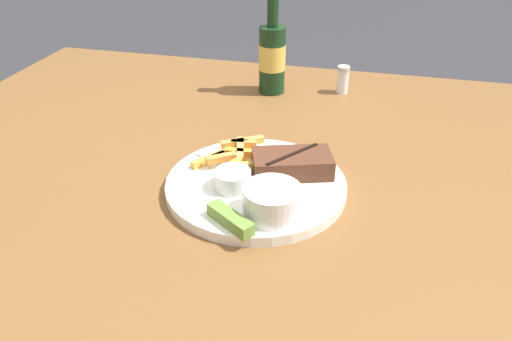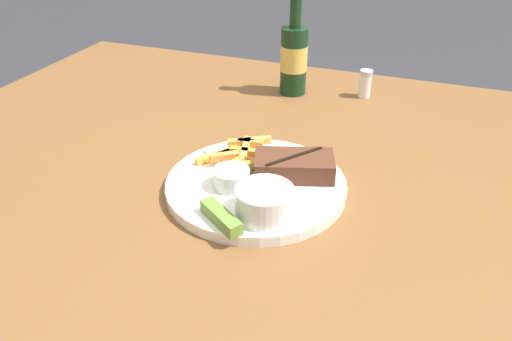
% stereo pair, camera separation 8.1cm
% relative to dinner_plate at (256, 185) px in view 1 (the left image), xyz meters
% --- Properties ---
extents(dining_table, '(1.49, 1.23, 0.78)m').
position_rel_dinner_plate_xyz_m(dining_table, '(0.00, 0.00, -0.08)').
color(dining_table, brown).
rests_on(dining_table, ground_plane).
extents(dinner_plate, '(0.30, 0.30, 0.02)m').
position_rel_dinner_plate_xyz_m(dinner_plate, '(0.00, 0.00, 0.00)').
color(dinner_plate, white).
rests_on(dinner_plate, dining_table).
extents(steak_portion, '(0.15, 0.11, 0.04)m').
position_rel_dinner_plate_xyz_m(steak_portion, '(0.05, 0.04, 0.03)').
color(steak_portion, '#512D1E').
rests_on(steak_portion, dinner_plate).
extents(fries_pile, '(0.13, 0.14, 0.02)m').
position_rel_dinner_plate_xyz_m(fries_pile, '(-0.05, 0.05, 0.02)').
color(fries_pile, gold).
rests_on(fries_pile, dinner_plate).
extents(coleslaw_cup, '(0.09, 0.09, 0.05)m').
position_rel_dinner_plate_xyz_m(coleslaw_cup, '(0.05, -0.08, 0.04)').
color(coleslaw_cup, white).
rests_on(coleslaw_cup, dinner_plate).
extents(dipping_sauce_cup, '(0.06, 0.06, 0.03)m').
position_rel_dinner_plate_xyz_m(dipping_sauce_cup, '(-0.03, -0.03, 0.03)').
color(dipping_sauce_cup, silver).
rests_on(dipping_sauce_cup, dinner_plate).
extents(pickle_spear, '(0.08, 0.07, 0.02)m').
position_rel_dinner_plate_xyz_m(pickle_spear, '(-0.01, -0.12, 0.02)').
color(pickle_spear, olive).
rests_on(pickle_spear, dinner_plate).
extents(fork_utensil, '(0.12, 0.07, 0.00)m').
position_rel_dinner_plate_xyz_m(fork_utensil, '(-0.07, 0.04, 0.01)').
color(fork_utensil, '#B7B7BC').
rests_on(fork_utensil, dinner_plate).
extents(beer_bottle, '(0.06, 0.06, 0.25)m').
position_rel_dinner_plate_xyz_m(beer_bottle, '(-0.07, 0.43, 0.08)').
color(beer_bottle, '#143319').
rests_on(beer_bottle, dining_table).
extents(salt_shaker, '(0.03, 0.03, 0.07)m').
position_rel_dinner_plate_xyz_m(salt_shaker, '(0.10, 0.46, 0.02)').
color(salt_shaker, white).
rests_on(salt_shaker, dining_table).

